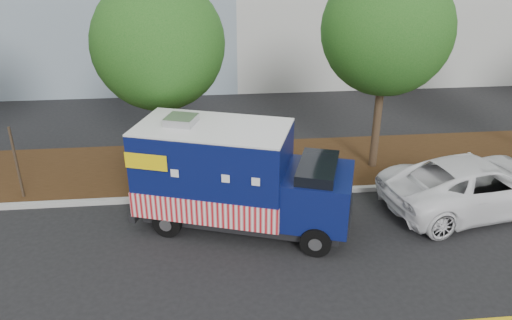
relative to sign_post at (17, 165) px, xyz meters
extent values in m
plane|color=black|center=(5.16, -1.82, -1.20)|extent=(120.00, 120.00, 0.00)
cube|color=#9E9E99|center=(5.16, -0.42, -1.12)|extent=(120.00, 0.18, 0.15)
cube|color=black|center=(5.16, 1.68, -1.12)|extent=(120.00, 4.00, 0.15)
cylinder|color=#38281C|center=(4.21, 1.73, 0.43)|extent=(0.26, 0.26, 3.26)
sphere|color=#185016|center=(4.21, 1.73, 3.09)|extent=(4.09, 4.09, 4.09)
cylinder|color=#38281C|center=(11.14, 1.08, 0.65)|extent=(0.26, 0.26, 3.69)
sphere|color=#185016|center=(11.14, 1.08, 3.49)|extent=(4.01, 4.01, 4.01)
cube|color=#473828|center=(0.00, 0.00, 0.00)|extent=(0.06, 0.06, 2.40)
cube|color=black|center=(6.52, -2.03, -0.81)|extent=(5.55, 3.38, 0.26)
cube|color=#0A134A|center=(5.72, -1.76, 0.49)|extent=(4.42, 3.31, 2.25)
cube|color=#B50B15|center=(5.72, -1.76, -0.31)|extent=(4.48, 3.38, 0.70)
cube|color=white|center=(5.72, -1.76, 1.63)|extent=(4.42, 3.31, 0.06)
cube|color=#B7B7BA|center=(4.92, -1.48, 1.75)|extent=(0.95, 0.95, 0.21)
cube|color=#0A134A|center=(8.39, -2.66, -0.03)|extent=(2.25, 2.45, 1.31)
cube|color=black|center=(8.34, -2.65, 0.60)|extent=(1.48, 2.03, 0.61)
cube|color=black|center=(9.20, -2.94, -0.47)|extent=(0.68, 1.80, 0.28)
cube|color=black|center=(3.81, -1.10, -0.78)|extent=(0.84, 2.05, 0.26)
cube|color=#B7B7BA|center=(3.84, -1.11, 0.54)|extent=(0.58, 1.61, 1.78)
cube|color=#B7B7BA|center=(6.35, -0.79, 0.54)|extent=(1.61, 0.58, 1.03)
cube|color=yellow|center=(4.03, -2.36, 1.00)|extent=(1.07, 0.38, 0.42)
cube|color=yellow|center=(4.75, -0.24, 1.00)|extent=(1.07, 0.38, 0.42)
cylinder|color=black|center=(8.17, -3.60, -0.81)|extent=(0.83, 0.50, 0.79)
cylinder|color=black|center=(8.78, -1.79, -0.81)|extent=(0.83, 0.50, 0.79)
cylinder|color=black|center=(4.44, -2.33, -0.81)|extent=(0.83, 0.50, 0.79)
cylinder|color=black|center=(5.05, -0.52, -0.81)|extent=(0.83, 0.50, 0.79)
imported|color=white|center=(13.27, -1.77, -0.43)|extent=(5.93, 3.51, 1.55)
camera|label=1|loc=(5.62, -13.83, 6.23)|focal=35.00mm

